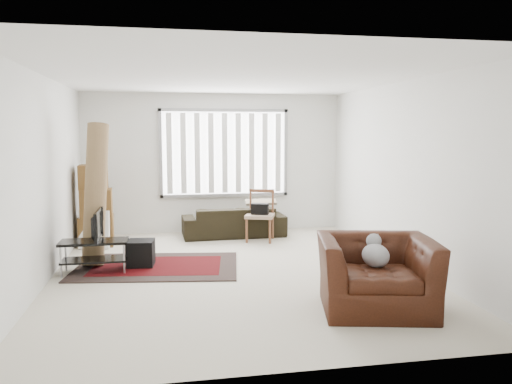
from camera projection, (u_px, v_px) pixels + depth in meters
room at (233, 146)px, 7.31m from camera, size 6.00×6.02×2.71m
persian_rug at (157, 266)px, 7.28m from camera, size 2.50×1.85×0.02m
tv_stand at (94, 249)px, 6.95m from camera, size 0.92×0.41×0.46m
tv at (93, 225)px, 6.91m from camera, size 0.10×0.75×0.43m
subwoofer at (141, 253)px, 7.27m from camera, size 0.41×0.41×0.37m
moving_boxes at (96, 208)px, 8.61m from camera, size 0.60×0.55×1.40m
white_flatpack at (94, 230)px, 8.40m from camera, size 0.53×0.25×0.65m
rolled_rug at (96, 194)px, 7.36m from camera, size 0.48×0.77×2.11m
sofa at (234, 217)px, 9.42m from camera, size 1.94×0.89×0.74m
side_chair at (260, 213)px, 9.00m from camera, size 0.63×0.63×0.92m
armchair at (376, 269)px, 5.50m from camera, size 1.44×1.32×0.92m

